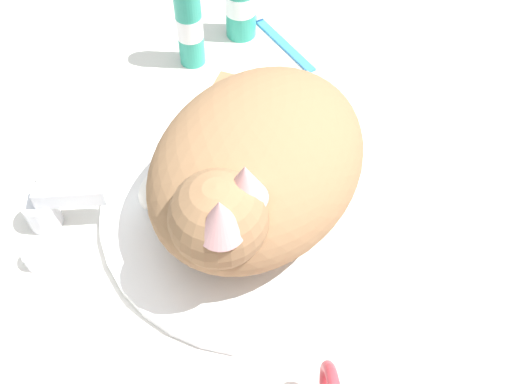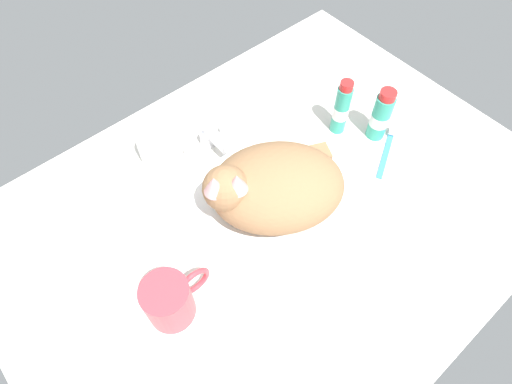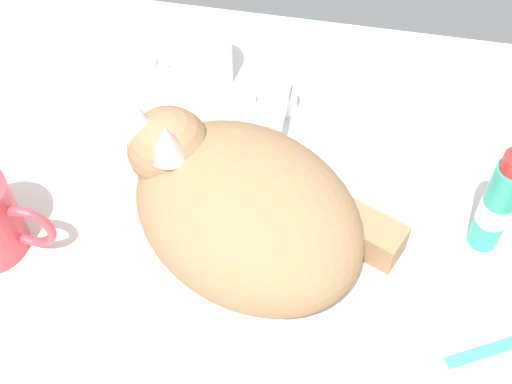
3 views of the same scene
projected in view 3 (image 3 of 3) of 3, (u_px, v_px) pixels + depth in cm
name	position (u px, v px, depth cm)	size (l,w,h in cm)	color
ground_plane	(248.00, 262.00, 76.68)	(110.00, 82.50, 3.00)	silver
sink_basin	(248.00, 251.00, 75.03)	(33.55, 33.55, 1.18)	white
faucet	(282.00, 102.00, 86.70)	(12.64, 8.94, 5.53)	silver
cat	(241.00, 206.00, 69.68)	(32.81, 30.41, 15.65)	#936B47
rinse_cup	(204.00, 56.00, 88.98)	(7.39, 7.39, 8.66)	white
soap_dish	(130.00, 76.00, 92.02)	(9.00, 6.40, 1.20)	white
soap_bar	(128.00, 66.00, 90.54)	(6.01, 4.54, 2.55)	silver
toothpaste_bottle	(498.00, 205.00, 71.49)	(3.43, 3.43, 14.06)	teal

